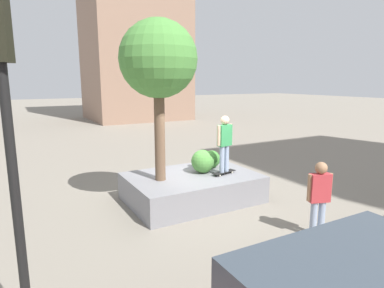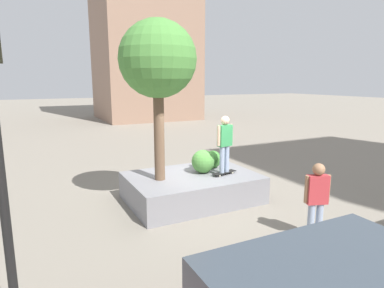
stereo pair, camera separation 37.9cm
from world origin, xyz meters
TOP-DOWN VIEW (x-y plane):
  - ground_plane at (0.00, 0.00)m, footprint 120.00×120.00m
  - planter_ledge at (0.22, 0.10)m, footprint 3.61×2.51m
  - plaza_tree at (1.21, 0.10)m, footprint 2.01×2.01m
  - boxwood_shrub at (-0.70, -0.31)m, footprint 0.54×0.54m
  - hedge_clump at (-0.17, 0.04)m, footprint 0.68×0.68m
  - skateboard at (-0.61, 0.49)m, footprint 0.83×0.38m
  - skateboarder at (-0.61, 0.49)m, footprint 0.54×0.27m
  - traffic_light_corner at (4.70, 3.55)m, footprint 0.37×0.34m
  - pedestrian_crossing at (-1.12, 3.41)m, footprint 0.55×0.33m
  - plaza_lowrise_south at (-5.62, -20.86)m, footprint 8.14×7.49m

SIDE VIEW (x-z plane):
  - ground_plane at x=0.00m, z-range 0.00..0.00m
  - planter_ledge at x=0.22m, z-range 0.00..0.76m
  - skateboard at x=-0.61m, z-range 0.78..0.86m
  - pedestrian_crossing at x=-1.12m, z-range 0.13..1.84m
  - boxwood_shrub at x=-0.70m, z-range 0.76..1.30m
  - hedge_clump at x=-0.17m, z-range 0.76..1.44m
  - skateboarder at x=-0.61m, z-range 0.96..2.58m
  - traffic_light_corner at x=4.70m, z-range 0.82..5.30m
  - plaza_tree at x=1.21m, z-range 1.82..6.02m
  - plaza_lowrise_south at x=-5.62m, z-range 0.00..19.15m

